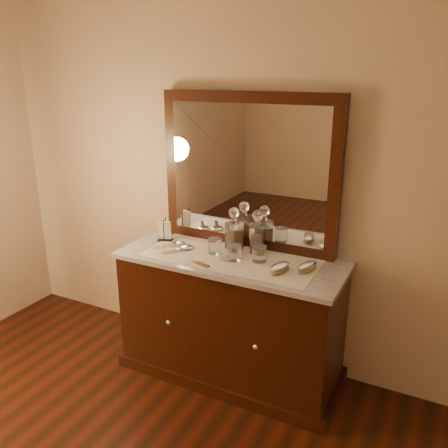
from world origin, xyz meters
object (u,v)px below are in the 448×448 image
at_px(brush_near, 279,268).
at_px(brush_far, 307,267).
at_px(comb, 200,263).
at_px(decanter_left, 234,233).
at_px(napkin_rack, 165,232).
at_px(dresser_cabinet, 231,319).
at_px(decanter_right, 257,236).
at_px(hand_mirror_inner, 183,248).
at_px(pin_dish, 226,259).
at_px(hand_mirror_outer, 174,244).
at_px(mirror_frame, 248,172).

bearing_deg(brush_near, brush_far, 33.05).
height_order(comb, decanter_left, decanter_left).
bearing_deg(napkin_rack, brush_near, -9.33).
distance_m(comb, napkin_rack, 0.50).
xyz_separation_m(dresser_cabinet, decanter_right, (0.11, 0.15, 0.55)).
distance_m(dresser_cabinet, brush_far, 0.68).
relative_size(decanter_left, hand_mirror_inner, 1.25).
relative_size(pin_dish, brush_near, 0.41).
bearing_deg(hand_mirror_outer, comb, -32.39).
bearing_deg(dresser_cabinet, brush_far, 1.22).
bearing_deg(brush_far, decanter_left, 167.65).
distance_m(mirror_frame, pin_dish, 0.58).
xyz_separation_m(napkin_rack, decanter_right, (0.65, 0.08, 0.05)).
bearing_deg(brush_near, hand_mirror_outer, 173.65).
distance_m(dresser_cabinet, decanter_right, 0.58).
xyz_separation_m(dresser_cabinet, comb, (-0.12, -0.19, 0.45)).
xyz_separation_m(decanter_left, brush_far, (0.53, -0.12, -0.09)).
height_order(dresser_cabinet, decanter_left, decanter_left).
relative_size(mirror_frame, brush_far, 6.73).
distance_m(napkin_rack, brush_far, 1.04).
bearing_deg(hand_mirror_inner, decanter_right, 22.10).
relative_size(comb, hand_mirror_inner, 0.65).
xyz_separation_m(comb, hand_mirror_inner, (-0.22, 0.16, 0.01)).
xyz_separation_m(dresser_cabinet, decanter_left, (-0.04, 0.13, 0.55)).
relative_size(comb, napkin_rack, 0.92).
distance_m(mirror_frame, hand_mirror_outer, 0.69).
bearing_deg(pin_dish, decanter_right, 60.55).
bearing_deg(mirror_frame, napkin_rack, -161.75).
distance_m(dresser_cabinet, comb, 0.50).
distance_m(comb, decanter_right, 0.42).
bearing_deg(decanter_left, mirror_frame, 70.73).
xyz_separation_m(hand_mirror_outer, hand_mirror_inner, (0.09, -0.04, 0.00)).
bearing_deg(pin_dish, hand_mirror_inner, 175.24).
bearing_deg(brush_far, napkin_rack, 176.91).
xyz_separation_m(mirror_frame, brush_near, (0.35, -0.33, -0.47)).
bearing_deg(hand_mirror_inner, napkin_rack, 153.59).
xyz_separation_m(decanter_right, brush_far, (0.38, -0.14, -0.09)).
xyz_separation_m(napkin_rack, hand_mirror_inner, (0.21, -0.10, -0.05)).
bearing_deg(brush_far, decanter_right, 160.21).
distance_m(pin_dish, hand_mirror_inner, 0.33).
relative_size(hand_mirror_outer, hand_mirror_inner, 0.95).
height_order(comb, decanter_right, decanter_right).
height_order(brush_near, hand_mirror_inner, brush_near).
bearing_deg(comb, dresser_cabinet, 75.56).
height_order(pin_dish, decanter_left, decanter_left).
distance_m(decanter_left, hand_mirror_outer, 0.42).
relative_size(comb, hand_mirror_outer, 0.68).
relative_size(dresser_cabinet, hand_mirror_inner, 6.19).
distance_m(brush_near, hand_mirror_outer, 0.79).
height_order(mirror_frame, napkin_rack, mirror_frame).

